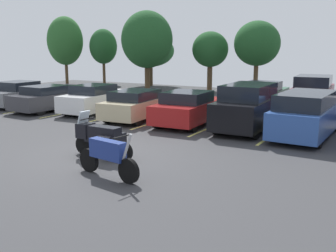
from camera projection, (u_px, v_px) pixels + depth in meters
name	position (u px, v px, depth m)	size (l,w,h in m)	color
ground	(102.00, 158.00, 12.29)	(44.00, 44.00, 0.10)	#38383A
motorcycle_touring	(100.00, 136.00, 12.10)	(2.20, 0.92, 1.41)	black
motorcycle_second	(108.00, 156.00, 10.20)	(2.16, 0.63, 1.30)	black
parking_stripes	(161.00, 120.00, 18.39)	(21.66, 4.91, 0.01)	#EAE066
car_grey	(22.00, 94.00, 22.91)	(2.01, 4.24, 1.45)	slate
car_charcoal	(51.00, 98.00, 21.28)	(2.11, 4.66, 1.37)	#38383D
car_white	(96.00, 99.00, 20.54)	(2.12, 4.54, 1.48)	white
car_champagne	(138.00, 105.00, 18.59)	(2.12, 4.56, 1.41)	#C1B289
car_red	(189.00, 108.00, 17.37)	(2.13, 4.49, 1.49)	maroon
car_black	(249.00, 107.00, 16.23)	(1.90, 4.82, 1.91)	black
car_blue	(307.00, 114.00, 14.88)	(1.99, 4.92, 1.73)	#2D519E
car_far_green	(263.00, 95.00, 22.32)	(2.05, 4.78, 1.48)	#235638
car_far_maroon	(313.00, 94.00, 21.10)	(2.18, 4.61, 1.90)	maroon
tree_rear	(147.00, 40.00, 29.79)	(3.93, 3.93, 6.13)	#4C3823
tree_center_left	(257.00, 44.00, 28.75)	(3.37, 3.37, 5.31)	#4C3823
tree_center_right	(210.00, 50.00, 30.87)	(2.84, 2.84, 4.63)	#4C3823
tree_far_left	(103.00, 47.00, 36.45)	(2.56, 2.56, 5.08)	#4C3823
tree_right	(65.00, 41.00, 36.74)	(3.32, 3.32, 6.25)	#4C3823
tree_far_right	(151.00, 51.00, 34.84)	(4.21, 4.21, 4.51)	#4C3823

